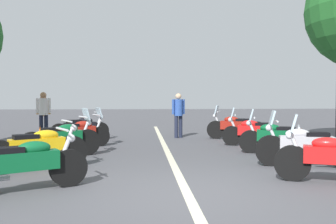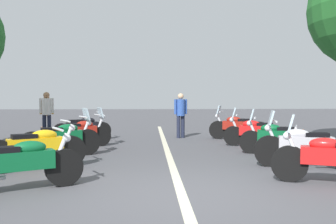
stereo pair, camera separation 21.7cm
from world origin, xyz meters
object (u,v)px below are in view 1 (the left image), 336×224
at_px(motorcycle_left_row_1, 38,148).
at_px(motorcycle_left_row_2, 62,138).
at_px(motorcycle_right_row_2, 276,137).
at_px(traffic_cone_1, 40,137).
at_px(motorcycle_left_row_3, 79,132).
at_px(motorcycle_right_row_4, 236,126).
at_px(motorcycle_left_row_0, 24,164).
at_px(bystander_1, 178,112).
at_px(motorcycle_left_row_4, 81,128).
at_px(motorcycle_right_row_3, 255,131).
at_px(motorcycle_right_row_0, 336,157).
at_px(traffic_cone_0, 301,139).
at_px(bystander_3, 43,112).
at_px(motorcycle_right_row_1, 305,145).
at_px(bystander_0, 44,111).

distance_m(motorcycle_left_row_1, motorcycle_left_row_2, 1.61).
height_order(motorcycle_right_row_2, traffic_cone_1, motorcycle_right_row_2).
distance_m(motorcycle_left_row_3, motorcycle_right_row_4, 5.52).
height_order(motorcycle_left_row_0, traffic_cone_1, motorcycle_left_row_0).
relative_size(motorcycle_left_row_0, bystander_1, 1.16).
relative_size(motorcycle_left_row_0, motorcycle_left_row_4, 1.00).
distance_m(motorcycle_right_row_3, traffic_cone_1, 6.63).
distance_m(motorcycle_left_row_0, traffic_cone_1, 5.66).
bearing_deg(motorcycle_right_row_0, motorcycle_right_row_4, -66.59).
bearing_deg(motorcycle_right_row_3, bystander_1, -33.57).
distance_m(motorcycle_left_row_1, motorcycle_right_row_3, 6.55).
xyz_separation_m(motorcycle_left_row_4, motorcycle_right_row_2, (-3.37, -5.67, 0.01)).
bearing_deg(motorcycle_left_row_2, traffic_cone_0, -19.78).
bearing_deg(bystander_1, motorcycle_right_row_4, 49.41).
distance_m(motorcycle_left_row_0, motorcycle_right_row_0, 5.26).
bearing_deg(motorcycle_right_row_4, motorcycle_left_row_1, 64.64).
xyz_separation_m(bystander_1, bystander_3, (0.87, 5.14, -0.03)).
bearing_deg(motorcycle_right_row_4, motorcycle_right_row_3, 116.29).
bearing_deg(motorcycle_left_row_3, traffic_cone_0, -33.30).
relative_size(motorcycle_left_row_1, motorcycle_right_row_4, 0.94).
bearing_deg(traffic_cone_1, motorcycle_left_row_3, -107.86).
distance_m(motorcycle_left_row_0, bystander_3, 8.60).
bearing_deg(traffic_cone_1, motorcycle_right_row_2, -106.74).
relative_size(motorcycle_right_row_0, traffic_cone_1, 3.31).
xyz_separation_m(motorcycle_left_row_0, motorcycle_left_row_1, (1.75, 0.27, 0.01)).
bearing_deg(traffic_cone_0, motorcycle_left_row_4, 68.92).
distance_m(motorcycle_right_row_1, bystander_1, 6.21).
xyz_separation_m(motorcycle_right_row_1, traffic_cone_0, (2.58, -1.10, -0.19)).
relative_size(motorcycle_right_row_2, motorcycle_right_row_3, 0.95).
relative_size(motorcycle_left_row_0, motorcycle_right_row_2, 0.99).
relative_size(motorcycle_right_row_3, traffic_cone_0, 3.29).
relative_size(motorcycle_left_row_1, bystander_3, 1.19).
relative_size(motorcycle_left_row_3, motorcycle_right_row_1, 0.87).
bearing_deg(motorcycle_left_row_4, motorcycle_left_row_0, -112.88).
bearing_deg(bystander_3, traffic_cone_0, 54.80).
bearing_deg(bystander_3, bystander_1, 71.22).
distance_m(motorcycle_right_row_0, bystander_1, 7.63).
height_order(motorcycle_left_row_0, motorcycle_right_row_1, motorcycle_right_row_1).
bearing_deg(motorcycle_right_row_4, traffic_cone_0, 138.07).
bearing_deg(motorcycle_left_row_0, motorcycle_left_row_3, 61.86).
xyz_separation_m(motorcycle_left_row_1, bystander_1, (5.76, -3.51, 0.50)).
bearing_deg(motorcycle_right_row_3, motorcycle_left_row_0, 58.58).
bearing_deg(motorcycle_right_row_0, traffic_cone_0, -83.58).
bearing_deg(motorcycle_right_row_4, motorcycle_left_row_3, 40.05).
bearing_deg(motorcycle_right_row_2, bystander_3, -15.48).
xyz_separation_m(motorcycle_left_row_2, bystander_0, (4.63, 1.67, 0.52)).
distance_m(motorcycle_left_row_2, motorcycle_right_row_0, 6.26).
height_order(motorcycle_left_row_1, motorcycle_right_row_0, motorcycle_right_row_0).
bearing_deg(bystander_3, motorcycle_left_row_1, 4.67).
distance_m(motorcycle_right_row_1, motorcycle_right_row_4, 5.15).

